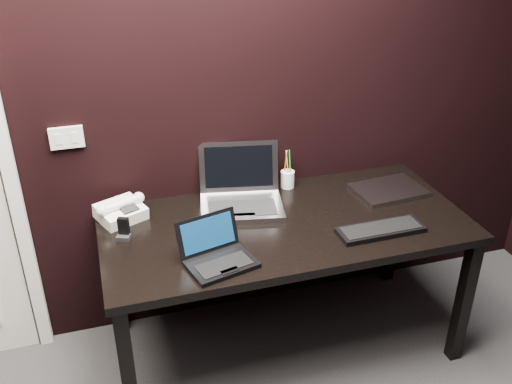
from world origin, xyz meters
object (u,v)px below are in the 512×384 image
object	(u,v)px
netbook	(217,255)
silver_laptop	(241,196)
mobile_phone	(124,231)
ext_keyboard	(380,230)
pen_cup	(287,178)
desk	(285,236)
closed_laptop	(388,190)
desk_phone	(121,211)

from	to	relation	value
netbook	silver_laptop	xyz separation A→B (m)	(0.22, 0.44, 0.02)
netbook	mobile_phone	world-z (taller)	netbook
ext_keyboard	pen_cup	xyz separation A→B (m)	(-0.25, 0.54, 0.04)
desk	ext_keyboard	xyz separation A→B (m)	(0.38, -0.21, 0.09)
closed_laptop	mobile_phone	bearing A→B (deg)	-177.93
desk	pen_cup	distance (m)	0.38
desk	closed_laptop	xyz separation A→B (m)	(0.60, 0.12, 0.09)
closed_laptop	pen_cup	world-z (taller)	pen_cup
ext_keyboard	mobile_phone	xyz separation A→B (m)	(-1.11, 0.28, 0.03)
pen_cup	silver_laptop	bearing A→B (deg)	-157.66
desk_phone	mobile_phone	bearing A→B (deg)	-91.05
netbook	mobile_phone	xyz separation A→B (m)	(-0.35, 0.30, 0.00)
closed_laptop	mobile_phone	distance (m)	1.33
mobile_phone	silver_laptop	bearing A→B (deg)	13.61
silver_laptop	desk_phone	bearing A→B (deg)	176.61
desk	closed_laptop	distance (m)	0.62
netbook	desk_phone	bearing A→B (deg)	126.52
desk	desk_phone	size ratio (longest dim) A/B	6.64
closed_laptop	ext_keyboard	bearing A→B (deg)	-123.56
silver_laptop	mobile_phone	world-z (taller)	silver_laptop
netbook	pen_cup	bearing A→B (deg)	47.66
desk	ext_keyboard	distance (m)	0.44
ext_keyboard	mobile_phone	distance (m)	1.15
desk	silver_laptop	xyz separation A→B (m)	(-0.16, 0.21, 0.13)
mobile_phone	desk	bearing A→B (deg)	-5.73
pen_cup	mobile_phone	bearing A→B (deg)	-163.43
netbook	closed_laptop	xyz separation A→B (m)	(0.98, 0.35, -0.02)
ext_keyboard	pen_cup	bearing A→B (deg)	115.15
silver_laptop	pen_cup	world-z (taller)	silver_laptop
desk_phone	pen_cup	distance (m)	0.86
silver_laptop	netbook	bearing A→B (deg)	-116.96
ext_keyboard	closed_laptop	bearing A→B (deg)	56.44
silver_laptop	desk_phone	xyz separation A→B (m)	(-0.57, 0.03, -0.01)
closed_laptop	mobile_phone	size ratio (longest dim) A/B	3.60
desk	ext_keyboard	size ratio (longest dim) A/B	4.24
mobile_phone	pen_cup	bearing A→B (deg)	16.57
netbook	pen_cup	size ratio (longest dim) A/B	1.55
netbook	desk_phone	world-z (taller)	netbook
silver_laptop	mobile_phone	distance (m)	0.59
desk_phone	silver_laptop	bearing A→B (deg)	-3.39
ext_keyboard	closed_laptop	distance (m)	0.40
silver_laptop	desk_phone	size ratio (longest dim) A/B	1.78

